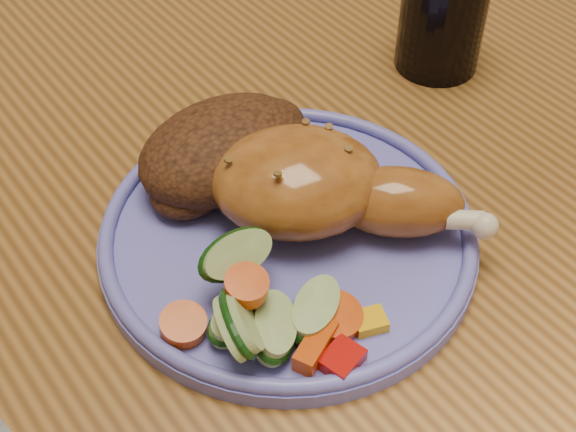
{
  "coord_description": "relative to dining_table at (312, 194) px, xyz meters",
  "views": [
    {
      "loc": [
        -0.31,
        -0.38,
        1.15
      ],
      "look_at": [
        -0.09,
        -0.09,
        0.78
      ],
      "focal_mm": 50.0,
      "sensor_mm": 36.0,
      "label": 1
    }
  ],
  "objects": [
    {
      "name": "dining_table",
      "position": [
        0.0,
        0.0,
        0.0
      ],
      "size": [
        0.9,
        1.4,
        0.75
      ],
      "color": "brown",
      "rests_on": "ground"
    },
    {
      "name": "chair_far",
      "position": [
        0.0,
        0.63,
        -0.17
      ],
      "size": [
        0.42,
        0.42,
        0.91
      ],
      "color": "#4C2D16",
      "rests_on": "ground"
    },
    {
      "name": "plate",
      "position": [
        -0.09,
        -0.09,
        0.09
      ],
      "size": [
        0.25,
        0.25,
        0.01
      ],
      "primitive_type": "cylinder",
      "color": "#5B5BBA",
      "rests_on": "dining_table"
    },
    {
      "name": "plate_rim",
      "position": [
        -0.09,
        -0.09,
        0.1
      ],
      "size": [
        0.25,
        0.25,
        0.01
      ],
      "primitive_type": "torus",
      "color": "#5B5BBA",
      "rests_on": "plate"
    },
    {
      "name": "chicken_leg",
      "position": [
        -0.07,
        -0.09,
        0.12
      ],
      "size": [
        0.17,
        0.17,
        0.06
      ],
      "color": "#9B5A20",
      "rests_on": "plate"
    },
    {
      "name": "rice_pilaf",
      "position": [
        -0.09,
        -0.02,
        0.12
      ],
      "size": [
        0.14,
        0.09,
        0.05
      ],
      "color": "#442311",
      "rests_on": "plate"
    },
    {
      "name": "vegetable_pile",
      "position": [
        -0.15,
        -0.14,
        0.11
      ],
      "size": [
        0.12,
        0.11,
        0.06
      ],
      "color": "#A50A05",
      "rests_on": "plate"
    },
    {
      "name": "drinking_glass",
      "position": [
        0.13,
        -0.0,
        0.13
      ],
      "size": [
        0.07,
        0.07,
        0.09
      ],
      "primitive_type": "cylinder",
      "color": "black",
      "rests_on": "dining_table"
    }
  ]
}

